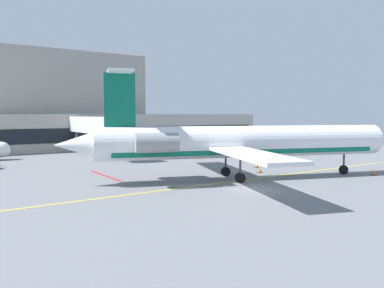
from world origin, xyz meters
The scene contains 9 objects.
ground centered at (0.00, 0.00, -0.05)m, with size 120.00×120.00×0.11m.
terminal_building centered at (2.41, 47.23, 6.27)m, with size 66.24×13.55×17.33m.
jet_bridge_west centered at (-2.09, 30.04, 4.48)m, with size 2.40×18.47×5.85m.
regional_jet centered at (2.48, 4.07, 3.48)m, with size 32.81×25.54×9.75m.
baggage_tug centered at (15.31, 28.20, 0.96)m, with size 3.24×3.71×2.14m.
pushback_tractor centered at (10.13, 22.15, 0.99)m, with size 2.90×4.06×2.18m.
safety_cone_alpha centered at (9.15, 8.80, 0.25)m, with size 0.47×0.47×0.55m.
safety_cone_bravo centered at (15.09, -1.75, 0.25)m, with size 0.47×0.47×0.55m.
safety_cone_charlie centered at (6.90, 6.00, 0.25)m, with size 0.47×0.47×0.55m.
Camera 1 is at (-21.47, -23.05, 6.09)m, focal length 35.97 mm.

